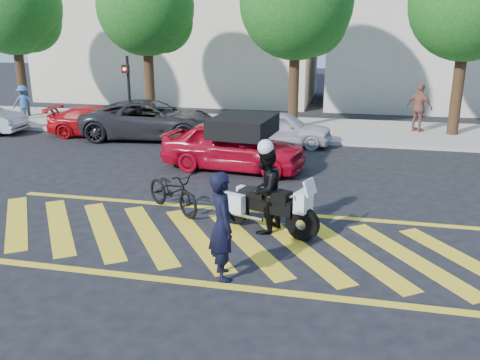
% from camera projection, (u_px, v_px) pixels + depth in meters
% --- Properties ---
extents(ground, '(90.00, 90.00, 0.00)m').
position_uv_depth(ground, '(224.00, 241.00, 10.82)').
color(ground, black).
rests_on(ground, ground).
extents(sidewalk, '(60.00, 5.00, 0.15)m').
position_uv_depth(sidewalk, '(292.00, 129.00, 21.99)').
color(sidewalk, '#9E998E').
rests_on(sidewalk, ground).
extents(crosswalk, '(12.33, 4.00, 0.01)m').
position_uv_depth(crosswalk, '(222.00, 240.00, 10.82)').
color(crosswalk, yellow).
rests_on(crosswalk, ground).
extents(building_left, '(16.00, 8.00, 10.00)m').
position_uv_depth(building_left, '(181.00, 14.00, 30.60)').
color(building_left, beige).
rests_on(building_left, ground).
extents(tree_far_left, '(4.40, 4.40, 7.41)m').
position_uv_depth(tree_far_left, '(16.00, 10.00, 23.27)').
color(tree_far_left, black).
rests_on(tree_far_left, ground).
extents(tree_left, '(4.20, 4.20, 7.26)m').
position_uv_depth(tree_left, '(149.00, 10.00, 21.93)').
color(tree_left, black).
rests_on(tree_left, ground).
extents(tree_center, '(4.60, 4.60, 7.56)m').
position_uv_depth(tree_center, '(299.00, 7.00, 20.54)').
color(tree_center, black).
rests_on(tree_center, ground).
extents(tree_right, '(4.40, 4.40, 7.41)m').
position_uv_depth(tree_right, '(471.00, 7.00, 19.20)').
color(tree_right, black).
rests_on(tree_right, ground).
extents(signal_pole, '(0.28, 0.43, 3.20)m').
position_uv_depth(signal_pole, '(128.00, 88.00, 20.69)').
color(signal_pole, black).
rests_on(signal_pole, ground).
extents(officer_bike, '(0.76, 0.87, 2.00)m').
position_uv_depth(officer_bike, '(222.00, 226.00, 8.99)').
color(officer_bike, black).
rests_on(officer_bike, ground).
extents(bicycle, '(2.01, 1.74, 1.05)m').
position_uv_depth(bicycle, '(173.00, 191.00, 12.40)').
color(bicycle, black).
rests_on(bicycle, ground).
extents(police_motorcycle, '(2.38, 1.26, 1.09)m').
position_uv_depth(police_motorcycle, '(266.00, 206.00, 11.17)').
color(police_motorcycle, black).
rests_on(police_motorcycle, ground).
extents(officer_moto, '(1.01, 1.13, 1.92)m').
position_uv_depth(officer_moto, '(265.00, 190.00, 11.05)').
color(officer_moto, black).
rests_on(officer_moto, ground).
extents(red_convertible, '(4.70, 2.30, 1.54)m').
position_uv_depth(red_convertible, '(234.00, 146.00, 15.92)').
color(red_convertible, '#B2081D').
rests_on(red_convertible, ground).
extents(parked_left, '(4.28, 2.09, 1.20)m').
position_uv_depth(parked_left, '(99.00, 121.00, 20.79)').
color(parked_left, '#BB0B11').
rests_on(parked_left, ground).
extents(parked_mid_left, '(5.71, 3.12, 1.52)m').
position_uv_depth(parked_mid_left, '(152.00, 120.00, 20.29)').
color(parked_mid_left, black).
rests_on(parked_mid_left, ground).
extents(parked_mid_right, '(3.82, 1.57, 1.30)m').
position_uv_depth(parked_mid_right, '(281.00, 128.00, 19.23)').
color(parked_mid_right, '#B8B8BC').
rests_on(parked_mid_right, ground).
extents(pedestrian_left, '(1.16, 1.03, 1.56)m').
position_uv_depth(pedestrian_left, '(24.00, 102.00, 23.65)').
color(pedestrian_left, '#375F99').
rests_on(pedestrian_left, sidewalk).
extents(pedestrian_right, '(1.21, 1.10, 1.98)m').
position_uv_depth(pedestrian_right, '(419.00, 108.00, 20.80)').
color(pedestrian_right, brown).
rests_on(pedestrian_right, sidewalk).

